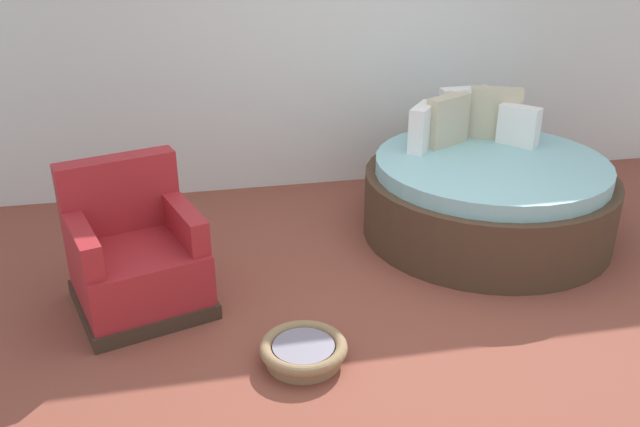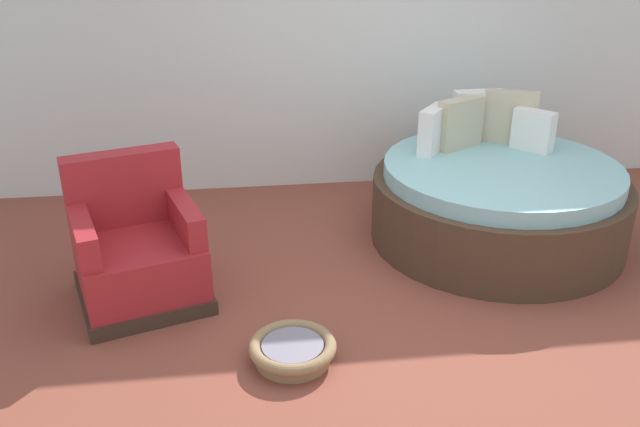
% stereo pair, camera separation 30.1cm
% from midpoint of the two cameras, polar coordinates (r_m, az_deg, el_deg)
% --- Properties ---
extents(ground_plane, '(8.00, 8.00, 0.02)m').
position_cam_midpoint_polar(ground_plane, '(4.47, 5.20, -8.33)').
color(ground_plane, brown).
extents(back_wall, '(8.00, 0.12, 3.00)m').
position_cam_midpoint_polar(back_wall, '(6.11, -0.67, 16.07)').
color(back_wall, silver).
rests_on(back_wall, ground_plane).
extents(round_daybed, '(1.94, 1.94, 1.05)m').
position_cam_midpoint_polar(round_daybed, '(5.45, 12.37, 1.53)').
color(round_daybed, '#473323').
rests_on(round_daybed, ground_plane).
extents(red_armchair, '(1.00, 1.00, 0.94)m').
position_cam_midpoint_polar(red_armchair, '(4.57, -17.12, -3.66)').
color(red_armchair, '#38281E').
rests_on(red_armchair, ground_plane).
extents(pet_basket, '(0.51, 0.51, 0.13)m').
position_cam_midpoint_polar(pet_basket, '(3.97, -3.61, -11.52)').
color(pet_basket, '#8E704C').
rests_on(pet_basket, ground_plane).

